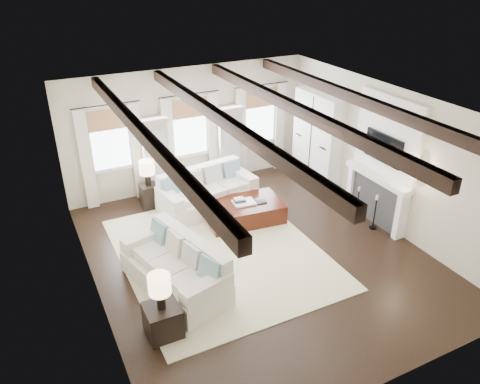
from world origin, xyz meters
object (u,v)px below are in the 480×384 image
sofa_back (207,193)px  ottoman (244,211)px  side_table_back (150,196)px  side_table_front (163,321)px  sofa_left (178,269)px

sofa_back → ottoman: sofa_back is taller
ottoman → side_table_back: size_ratio=2.85×
sofa_back → side_table_front: 4.35m
sofa_back → side_table_front: bearing=-122.5°
sofa_back → ottoman: (0.55, -0.95, -0.17)m
side_table_back → sofa_left: bearing=-97.6°
sofa_left → side_table_front: 1.27m
side_table_front → side_table_back: (1.09, 4.33, 0.03)m
sofa_back → side_table_front: (-2.34, -3.66, -0.12)m
sofa_left → side_table_back: bearing=82.4°
sofa_left → side_table_front: sofa_left is taller
sofa_back → side_table_front: sofa_back is taller
sofa_left → ottoman: (2.23, 1.63, -0.16)m
sofa_left → sofa_back: bearing=56.9°
sofa_left → ottoman: 2.77m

